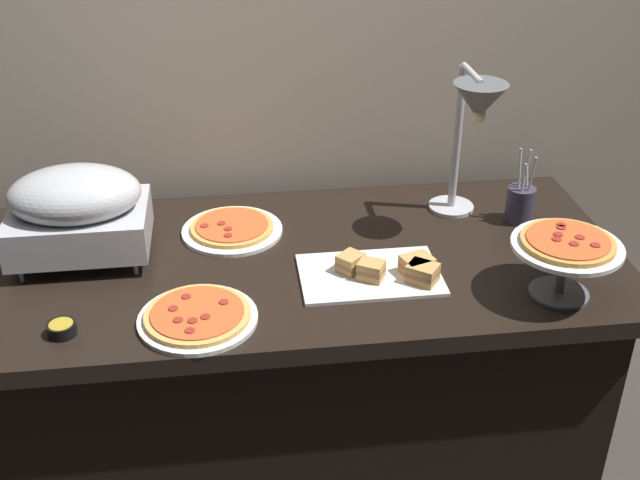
% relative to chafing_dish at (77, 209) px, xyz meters
% --- Properties ---
extents(ground_plane, '(8.00, 8.00, 0.00)m').
position_rel_chafing_dish_xyz_m(ground_plane, '(0.56, -0.08, -0.91)').
color(ground_plane, '#38332D').
extents(back_wall, '(4.40, 0.04, 2.40)m').
position_rel_chafing_dish_xyz_m(back_wall, '(0.56, 0.42, 0.29)').
color(back_wall, '#B7A893').
rests_on(back_wall, ground_plane).
extents(buffet_table, '(1.90, 0.84, 0.76)m').
position_rel_chafing_dish_xyz_m(buffet_table, '(0.56, -0.08, -0.52)').
color(buffet_table, black).
rests_on(buffet_table, ground_plane).
extents(chafing_dish, '(0.37, 0.28, 0.27)m').
position_rel_chafing_dish_xyz_m(chafing_dish, '(0.00, 0.00, 0.00)').
color(chafing_dish, '#B7BABF').
rests_on(chafing_dish, buffet_table).
extents(heat_lamp, '(0.15, 0.31, 0.47)m').
position_rel_chafing_dish_xyz_m(heat_lamp, '(1.10, 0.02, 0.21)').
color(heat_lamp, '#B7BABF').
rests_on(heat_lamp, buffet_table).
extents(pizza_plate_front, '(0.30, 0.30, 0.03)m').
position_rel_chafing_dish_xyz_m(pizza_plate_front, '(0.41, 0.09, -0.14)').
color(pizza_plate_front, white).
rests_on(pizza_plate_front, buffet_table).
extents(pizza_plate_center, '(0.30, 0.30, 0.03)m').
position_rel_chafing_dish_xyz_m(pizza_plate_center, '(0.32, -0.35, -0.14)').
color(pizza_plate_center, white).
rests_on(pizza_plate_center, buffet_table).
extents(pizza_plate_raised_stand, '(0.28, 0.28, 0.17)m').
position_rel_chafing_dish_xyz_m(pizza_plate_raised_stand, '(1.24, -0.35, -0.02)').
color(pizza_plate_raised_stand, '#595B60').
rests_on(pizza_plate_raised_stand, buffet_table).
extents(sandwich_platter, '(0.38, 0.25, 0.06)m').
position_rel_chafing_dish_xyz_m(sandwich_platter, '(0.80, -0.22, -0.13)').
color(sandwich_platter, white).
rests_on(sandwich_platter, buffet_table).
extents(sauce_cup_near, '(0.07, 0.07, 0.04)m').
position_rel_chafing_dish_xyz_m(sauce_cup_near, '(-0.17, 0.20, -0.13)').
color(sauce_cup_near, black).
rests_on(sauce_cup_near, buffet_table).
extents(sauce_cup_far, '(0.07, 0.07, 0.03)m').
position_rel_chafing_dish_xyz_m(sauce_cup_far, '(-0.01, -0.37, -0.13)').
color(sauce_cup_far, black).
rests_on(sauce_cup_far, buffet_table).
extents(utensil_holder, '(0.08, 0.08, 0.23)m').
position_rel_chafing_dish_xyz_m(utensil_holder, '(1.28, 0.05, -0.09)').
color(utensil_holder, '#383347').
rests_on(utensil_holder, buffet_table).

